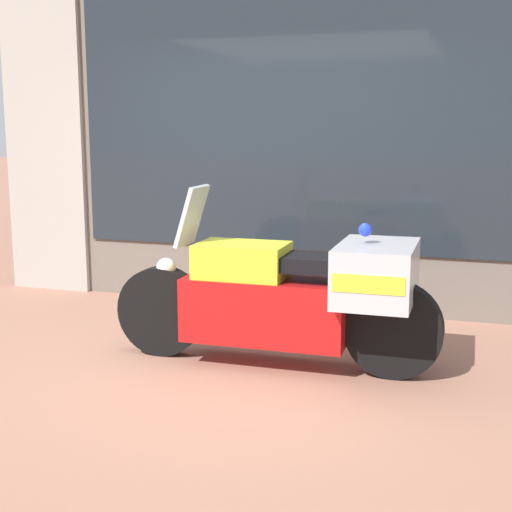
# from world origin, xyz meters

# --- Properties ---
(ground_plane) EXTENTS (60.00, 60.00, 0.00)m
(ground_plane) POSITION_xyz_m (0.00, 0.00, 0.00)
(ground_plane) COLOR #9E6B56
(shop_building) EXTENTS (5.68, 0.55, 3.49)m
(shop_building) POSITION_xyz_m (-0.39, 2.00, 1.75)
(shop_building) COLOR #6B6056
(shop_building) RESTS_ON ground
(window_display) EXTENTS (4.35, 0.30, 2.03)m
(window_display) POSITION_xyz_m (0.36, 2.03, 0.48)
(window_display) COLOR slate
(window_display) RESTS_ON ground
(paramedic_motorcycle) EXTENTS (2.33, 0.78, 1.25)m
(paramedic_motorcycle) POSITION_xyz_m (0.65, 0.19, 0.53)
(paramedic_motorcycle) COLOR black
(paramedic_motorcycle) RESTS_ON ground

